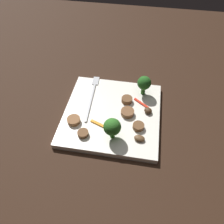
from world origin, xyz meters
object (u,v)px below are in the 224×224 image
object	(u,v)px
broccoli_floret_0	(144,83)
pepper_strip_1	(99,124)
plate	(112,114)
sausage_slice_0	(83,133)
broccoli_floret_1	(112,127)
mushroom_1	(148,111)
pepper_strip_0	(141,103)
sausage_slice_2	(74,120)
mushroom_0	(139,138)
fork	(92,94)
sausage_slice_1	(127,100)
sausage_slice_4	(128,111)
sausage_slice_3	(138,126)

from	to	relation	value
broccoli_floret_0	pepper_strip_1	distance (m)	0.17
plate	sausage_slice_0	distance (m)	0.10
broccoli_floret_1	mushroom_1	bearing A→B (deg)	-41.18
broccoli_floret_0	sausage_slice_0	bearing A→B (deg)	141.97
broccoli_floret_0	pepper_strip_0	world-z (taller)	broccoli_floret_0
plate	pepper_strip_1	world-z (taller)	pepper_strip_1
sausage_slice_0	pepper_strip_0	size ratio (longest dim) A/B	0.55
sausage_slice_0	mushroom_1	bearing A→B (deg)	-56.76
sausage_slice_2	mushroom_0	bearing A→B (deg)	-98.85
pepper_strip_0	sausage_slice_0	bearing A→B (deg)	134.09
broccoli_floret_1	pepper_strip_1	xyz separation A→B (m)	(0.03, 0.04, -0.04)
broccoli_floret_0	sausage_slice_0	world-z (taller)	broccoli_floret_0
fork	broccoli_floret_1	bearing A→B (deg)	-151.95
plate	sausage_slice_1	bearing A→B (deg)	-36.79
plate	sausage_slice_1	distance (m)	0.06
mushroom_0	mushroom_1	xyz separation A→B (m)	(0.09, -0.02, 0.00)
broccoli_floret_1	sausage_slice_2	world-z (taller)	broccoli_floret_1
sausage_slice_1	pepper_strip_0	xyz separation A→B (m)	(-0.00, -0.04, -0.00)
pepper_strip_1	sausage_slice_4	bearing A→B (deg)	-52.67
sausage_slice_3	sausage_slice_1	bearing A→B (deg)	24.64
sausage_slice_1	mushroom_0	size ratio (longest dim) A/B	1.15
broccoli_floret_0	pepper_strip_1	size ratio (longest dim) A/B	1.25
mushroom_0	sausage_slice_4	bearing A→B (deg)	25.61
sausage_slice_4	mushroom_0	size ratio (longest dim) A/B	1.34
plate	fork	size ratio (longest dim) A/B	1.41
sausage_slice_0	mushroom_1	xyz separation A→B (m)	(0.10, -0.15, 0.00)
sausage_slice_4	mushroom_0	xyz separation A→B (m)	(-0.08, -0.04, -0.00)
broccoli_floret_1	sausage_slice_1	xyz separation A→B (m)	(0.12, -0.02, -0.03)
sausage_slice_4	pepper_strip_0	xyz separation A→B (m)	(0.04, -0.03, -0.00)
broccoli_floret_0	broccoli_floret_1	bearing A→B (deg)	159.20
broccoli_floret_0	mushroom_0	world-z (taller)	broccoli_floret_0
plate	sausage_slice_3	world-z (taller)	sausage_slice_3
broccoli_floret_1	mushroom_0	world-z (taller)	broccoli_floret_1
mushroom_0	pepper_strip_0	distance (m)	0.12
plate	sausage_slice_4	world-z (taller)	sausage_slice_4
mushroom_1	sausage_slice_4	bearing A→B (deg)	101.71
fork	sausage_slice_2	distance (m)	0.11
sausage_slice_2	pepper_strip_0	size ratio (longest dim) A/B	0.68
plate	sausage_slice_0	world-z (taller)	sausage_slice_0
pepper_strip_1	sausage_slice_2	bearing A→B (deg)	91.71
sausage_slice_0	mushroom_1	distance (m)	0.18
sausage_slice_0	pepper_strip_1	distance (m)	0.05
plate	pepper_strip_1	bearing A→B (deg)	151.22
fork	broccoli_floret_0	xyz separation A→B (m)	(0.03, -0.14, 0.04)
plate	sausage_slice_4	xyz separation A→B (m)	(0.00, -0.04, 0.01)
sausage_slice_1	plate	bearing A→B (deg)	143.21
broccoli_floret_1	sausage_slice_1	distance (m)	0.13
plate	mushroom_1	size ratio (longest dim) A/B	12.02
broccoli_floret_1	sausage_slice_4	bearing A→B (deg)	-18.76
sausage_slice_2	sausage_slice_4	xyz separation A→B (m)	(0.05, -0.13, 0.00)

